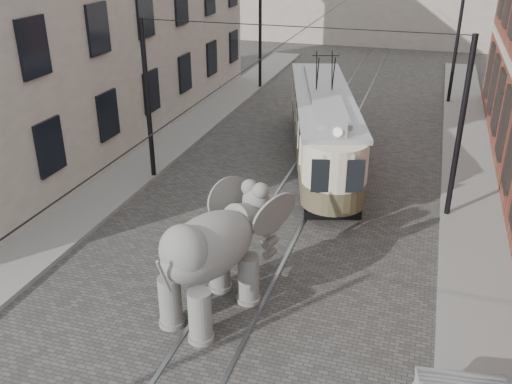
% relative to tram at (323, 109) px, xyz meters
% --- Properties ---
extents(ground, '(120.00, 120.00, 0.00)m').
position_rel_tram_xyz_m(ground, '(-0.16, -9.79, -2.18)').
color(ground, '#454340').
extents(tram_rails, '(1.54, 80.00, 0.02)m').
position_rel_tram_xyz_m(tram_rails, '(-0.16, -9.79, -2.17)').
color(tram_rails, slate).
rests_on(tram_rails, ground).
extents(sidewalk_right, '(2.00, 60.00, 0.15)m').
position_rel_tram_xyz_m(sidewalk_right, '(5.84, -9.79, -2.11)').
color(sidewalk_right, slate).
rests_on(sidewalk_right, ground).
extents(sidewalk_left, '(2.00, 60.00, 0.15)m').
position_rel_tram_xyz_m(sidewalk_left, '(-6.66, -9.79, -2.11)').
color(sidewalk_left, slate).
rests_on(sidewalk_left, ground).
extents(stucco_building, '(7.00, 24.00, 10.00)m').
position_rel_tram_xyz_m(stucco_building, '(-11.16, 0.21, 2.82)').
color(stucco_building, gray).
rests_on(stucco_building, ground).
extents(catenary, '(11.00, 30.20, 6.00)m').
position_rel_tram_xyz_m(catenary, '(-0.36, -4.79, 0.82)').
color(catenary, black).
rests_on(catenary, ground).
extents(tram, '(5.15, 11.19, 4.36)m').
position_rel_tram_xyz_m(tram, '(0.00, 0.00, 0.00)').
color(tram, beige).
rests_on(tram, ground).
extents(elephant, '(4.05, 5.42, 2.95)m').
position_rel_tram_xyz_m(elephant, '(-0.58, -10.92, -0.70)').
color(elephant, '#63615B').
rests_on(elephant, ground).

